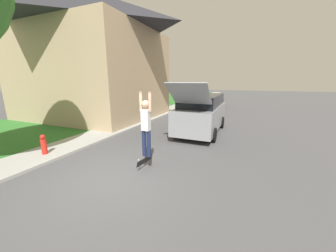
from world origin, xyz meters
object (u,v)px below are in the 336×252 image
skateboarder (146,124)px  fire_hydrant (44,145)px  skateboard (144,160)px  suv_parked (202,113)px  car_down_street (213,101)px

skateboarder → fire_hydrant: (-4.21, -0.55, -1.08)m
skateboard → fire_hydrant: bearing=-171.5°
suv_parked → fire_hydrant: bearing=-129.2°
skateboarder → fire_hydrant: 4.38m
car_down_street → skateboarder: bearing=-87.6°
skateboard → car_down_street: bearing=91.9°
suv_parked → skateboarder: (-0.57, -5.30, 0.43)m
car_down_street → skateboarder: 17.02m
car_down_street → skateboard: 16.94m
skateboard → fire_hydrant: size_ratio=1.06×
car_down_street → skateboard: bearing=-88.1°
car_down_street → fire_hydrant: car_down_street is taller
suv_parked → skateboarder: size_ratio=2.72×
skateboarder → skateboard: (-0.13, 0.06, -1.28)m
car_down_street → skateboarder: size_ratio=1.97×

